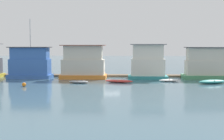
% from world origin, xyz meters
% --- Properties ---
extents(ground_plane, '(200.00, 200.00, 0.00)m').
position_xyz_m(ground_plane, '(0.00, 0.00, 0.00)').
color(ground_plane, '#426070').
extents(dock_walkway, '(59.60, 1.97, 0.30)m').
position_xyz_m(dock_walkway, '(0.00, 2.85, 0.15)').
color(dock_walkway, brown).
rests_on(dock_walkway, ground_plane).
extents(houseboat_blue, '(6.81, 3.24, 9.40)m').
position_xyz_m(houseboat_blue, '(-13.19, -0.16, 2.31)').
color(houseboat_blue, '#3866B7').
rests_on(houseboat_blue, ground_plane).
extents(houseboat_orange, '(7.20, 3.35, 5.29)m').
position_xyz_m(houseboat_orange, '(-4.55, -0.51, 2.35)').
color(houseboat_orange, orange).
rests_on(houseboat_orange, ground_plane).
extents(houseboat_teal, '(6.10, 3.27, 5.43)m').
position_xyz_m(houseboat_teal, '(5.57, -0.55, 2.38)').
color(houseboat_teal, teal).
rests_on(houseboat_teal, ground_plane).
extents(houseboat_green, '(7.09, 3.69, 4.97)m').
position_xyz_m(houseboat_green, '(14.64, 0.32, 2.24)').
color(houseboat_green, '#4C9360').
rests_on(houseboat_green, ground_plane).
extents(dinghy_grey, '(2.97, 1.81, 0.36)m').
position_xyz_m(dinghy_grey, '(-4.37, -6.40, 0.18)').
color(dinghy_grey, gray).
rests_on(dinghy_grey, ground_plane).
extents(dinghy_red, '(4.25, 2.18, 0.40)m').
position_xyz_m(dinghy_red, '(1.21, -5.50, 0.20)').
color(dinghy_red, red).
rests_on(dinghy_red, ground_plane).
extents(dinghy_white, '(2.94, 1.54, 0.36)m').
position_xyz_m(dinghy_white, '(8.40, -4.00, 0.18)').
color(dinghy_white, white).
rests_on(dinghy_white, ground_plane).
extents(dinghy_teal, '(4.33, 2.71, 0.55)m').
position_xyz_m(dinghy_teal, '(14.02, -6.17, 0.28)').
color(dinghy_teal, teal).
rests_on(dinghy_teal, ground_plane).
extents(mooring_post_far_right, '(0.25, 0.25, 2.05)m').
position_xyz_m(mooring_post_far_right, '(7.74, 1.61, 1.02)').
color(mooring_post_far_right, brown).
rests_on(mooring_post_far_right, ground_plane).
extents(buoy_orange, '(0.52, 0.52, 0.52)m').
position_xyz_m(buoy_orange, '(-10.75, -10.40, 0.26)').
color(buoy_orange, orange).
rests_on(buoy_orange, ground_plane).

